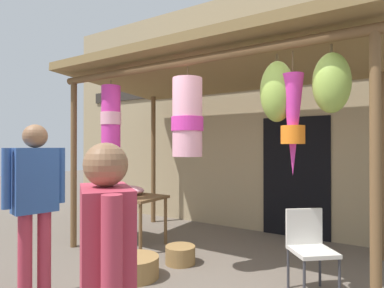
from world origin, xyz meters
The scene contains 10 objects.
ground_plane centered at (0.00, 0.00, 0.00)m, with size 30.00×30.00×0.00m, color #60564C.
shop_facade centered at (0.00, 2.62, 2.17)m, with size 10.09×0.29×4.35m.
market_stall_canopy centered at (-0.30, 0.90, 2.40)m, with size 4.44×2.37×2.75m.
display_table centered at (-1.77, 0.72, 0.66)m, with size 1.12×0.67×0.75m.
flower_heap_on_table centered at (-1.83, 0.75, 0.82)m, with size 0.62×0.44×0.14m.
folding_chair centered at (0.98, 0.53, 0.50)m, with size 0.56×0.56×0.84m.
wicker_basket_by_table centered at (-0.60, 0.46, 0.11)m, with size 0.39×0.39×0.22m, color olive.
wicker_basket_spare centered at (-0.77, -0.18, 0.12)m, with size 0.53×0.53×0.24m, color olive.
customer_foreground centered at (-1.29, -1.09, 1.03)m, with size 0.31×0.58×1.73m.
passerby_at_right centered at (0.60, -1.89, 0.89)m, with size 0.49×0.42×1.53m.
Camera 1 is at (1.74, -2.93, 1.51)m, focal length 29.86 mm.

